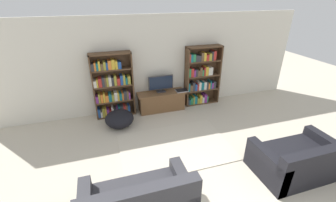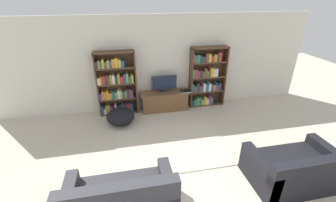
{
  "view_description": "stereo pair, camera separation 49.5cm",
  "coord_description": "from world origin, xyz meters",
  "px_view_note": "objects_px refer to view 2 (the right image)",
  "views": [
    {
      "loc": [
        -1.43,
        -1.62,
        3.09
      ],
      "look_at": [
        0.04,
        3.06,
        0.7
      ],
      "focal_mm": 24.0,
      "sensor_mm": 36.0,
      "label": 1
    },
    {
      "loc": [
        -0.95,
        -1.74,
        3.09
      ],
      "look_at": [
        0.04,
        3.06,
        0.7
      ],
      "focal_mm": 24.0,
      "sensor_mm": 36.0,
      "label": 2
    }
  ],
  "objects_px": {
    "couch_left_sectional": "(121,201)",
    "couch_right_sofa": "(295,169)",
    "bookshelf_right": "(206,78)",
    "laptop": "(185,91)",
    "tv_stand": "(165,101)",
    "television": "(164,83)",
    "beanbag_ottoman": "(121,116)",
    "bookshelf_left": "(116,85)"
  },
  "relations": [
    {
      "from": "television",
      "to": "bookshelf_left",
      "type": "bearing_deg",
      "value": 177.49
    },
    {
      "from": "laptop",
      "to": "couch_right_sofa",
      "type": "distance_m",
      "value": 3.32
    },
    {
      "from": "bookshelf_right",
      "to": "tv_stand",
      "type": "bearing_deg",
      "value": -175.18
    },
    {
      "from": "laptop",
      "to": "bookshelf_right",
      "type": "bearing_deg",
      "value": 14.93
    },
    {
      "from": "bookshelf_left",
      "to": "beanbag_ottoman",
      "type": "height_order",
      "value": "bookshelf_left"
    },
    {
      "from": "bookshelf_right",
      "to": "couch_right_sofa",
      "type": "bearing_deg",
      "value": -81.24
    },
    {
      "from": "bookshelf_left",
      "to": "couch_right_sofa",
      "type": "distance_m",
      "value": 4.51
    },
    {
      "from": "bookshelf_right",
      "to": "laptop",
      "type": "relative_size",
      "value": 5.22
    },
    {
      "from": "couch_right_sofa",
      "to": "beanbag_ottoman",
      "type": "height_order",
      "value": "couch_right_sofa"
    },
    {
      "from": "television",
      "to": "beanbag_ottoman",
      "type": "bearing_deg",
      "value": -155.27
    },
    {
      "from": "tv_stand",
      "to": "beanbag_ottoman",
      "type": "bearing_deg",
      "value": -157.02
    },
    {
      "from": "bookshelf_right",
      "to": "television",
      "type": "bearing_deg",
      "value": -177.28
    },
    {
      "from": "laptop",
      "to": "beanbag_ottoman",
      "type": "distance_m",
      "value": 1.92
    },
    {
      "from": "television",
      "to": "laptop",
      "type": "relative_size",
      "value": 2.11
    },
    {
      "from": "couch_left_sectional",
      "to": "laptop",
      "type": "bearing_deg",
      "value": 59.72
    },
    {
      "from": "laptop",
      "to": "television",
      "type": "bearing_deg",
      "value": 168.52
    },
    {
      "from": "tv_stand",
      "to": "beanbag_ottoman",
      "type": "relative_size",
      "value": 1.91
    },
    {
      "from": "bookshelf_left",
      "to": "television",
      "type": "distance_m",
      "value": 1.31
    },
    {
      "from": "bookshelf_right",
      "to": "tv_stand",
      "type": "height_order",
      "value": "bookshelf_right"
    },
    {
      "from": "bookshelf_right",
      "to": "tv_stand",
      "type": "relative_size",
      "value": 1.28
    },
    {
      "from": "tv_stand",
      "to": "bookshelf_right",
      "type": "bearing_deg",
      "value": 4.82
    },
    {
      "from": "laptop",
      "to": "couch_right_sofa",
      "type": "height_order",
      "value": "couch_right_sofa"
    },
    {
      "from": "couch_left_sectional",
      "to": "couch_right_sofa",
      "type": "height_order",
      "value": "couch_left_sectional"
    },
    {
      "from": "tv_stand",
      "to": "beanbag_ottoman",
      "type": "distance_m",
      "value": 1.37
    },
    {
      "from": "bookshelf_left",
      "to": "couch_right_sofa",
      "type": "xyz_separation_m",
      "value": [
        3.05,
        -3.27,
        -0.56
      ]
    },
    {
      "from": "beanbag_ottoman",
      "to": "tv_stand",
      "type": "bearing_deg",
      "value": 22.98
    },
    {
      "from": "couch_right_sofa",
      "to": "laptop",
      "type": "bearing_deg",
      "value": 110.64
    },
    {
      "from": "tv_stand",
      "to": "couch_left_sectional",
      "type": "xyz_separation_m",
      "value": [
        -1.28,
        -3.25,
        0.02
      ]
    },
    {
      "from": "tv_stand",
      "to": "couch_left_sectional",
      "type": "bearing_deg",
      "value": -111.45
    },
    {
      "from": "bookshelf_right",
      "to": "laptop",
      "type": "xyz_separation_m",
      "value": [
        -0.66,
        -0.18,
        -0.29
      ]
    },
    {
      "from": "couch_right_sofa",
      "to": "tv_stand",
      "type": "bearing_deg",
      "value": 118.85
    },
    {
      "from": "bookshelf_left",
      "to": "beanbag_ottoman",
      "type": "xyz_separation_m",
      "value": [
        0.05,
        -0.64,
        -0.62
      ]
    },
    {
      "from": "television",
      "to": "couch_left_sectional",
      "type": "relative_size",
      "value": 0.43
    },
    {
      "from": "laptop",
      "to": "bookshelf_left",
      "type": "bearing_deg",
      "value": 174.7
    },
    {
      "from": "tv_stand",
      "to": "couch_left_sectional",
      "type": "height_order",
      "value": "couch_left_sectional"
    },
    {
      "from": "couch_right_sofa",
      "to": "television",
      "type": "bearing_deg",
      "value": 118.51
    },
    {
      "from": "couch_left_sectional",
      "to": "beanbag_ottoman",
      "type": "distance_m",
      "value": 2.72
    },
    {
      "from": "laptop",
      "to": "couch_left_sectional",
      "type": "relative_size",
      "value": 0.21
    },
    {
      "from": "bookshelf_right",
      "to": "couch_left_sectional",
      "type": "height_order",
      "value": "bookshelf_right"
    },
    {
      "from": "television",
      "to": "beanbag_ottoman",
      "type": "xyz_separation_m",
      "value": [
        -1.26,
        -0.58,
        -0.59
      ]
    },
    {
      "from": "bookshelf_right",
      "to": "couch_left_sectional",
      "type": "distance_m",
      "value": 4.23
    },
    {
      "from": "bookshelf_left",
      "to": "couch_right_sofa",
      "type": "bearing_deg",
      "value": -46.97
    }
  ]
}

